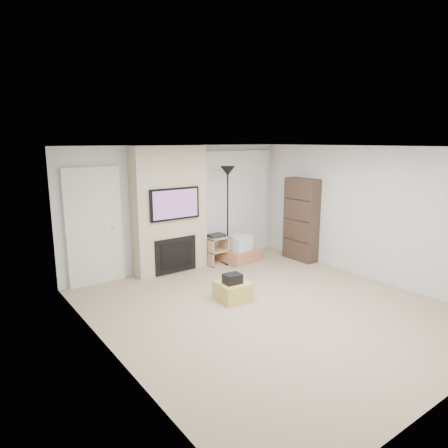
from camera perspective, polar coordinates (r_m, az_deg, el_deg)
floor at (r=6.49m, az=6.40°, el=-11.78°), size 5.00×5.50×0.00m
ceiling at (r=5.95m, az=6.96°, el=10.87°), size 5.00×5.50×0.00m
wall_back at (r=8.29m, az=-6.34°, el=2.46°), size 5.00×0.00×2.50m
wall_left at (r=4.81m, az=-15.86°, el=-4.83°), size 0.00×5.50×2.50m
wall_right at (r=7.98m, az=19.98°, el=1.45°), size 0.00×5.50×2.50m
hvac_vent at (r=6.81m, az=4.80°, el=11.01°), size 0.35×0.18×0.01m
ottoman at (r=6.70m, az=1.24°, el=-9.52°), size 0.54×0.54×0.30m
black_bag at (r=6.58m, az=1.22°, el=-7.82°), size 0.30×0.24×0.16m
fireplace_wall at (r=7.94m, az=-7.77°, el=1.91°), size 1.50×0.47×2.50m
entry_door at (r=7.57m, az=-18.05°, el=-0.46°), size 1.02×0.11×2.14m
vertical_blinds at (r=9.01m, az=1.57°, el=3.43°), size 1.98×0.10×2.37m
floor_lamp at (r=8.28m, az=0.53°, el=5.22°), size 0.31×0.31×2.08m
av_stand at (r=8.49m, az=-1.12°, el=-3.50°), size 0.45×0.38×0.66m
box_stack at (r=8.76m, az=2.22°, el=-3.91°), size 0.93×0.75×0.56m
bookshelf at (r=8.86m, az=10.97°, el=0.62°), size 0.30×0.80×1.80m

